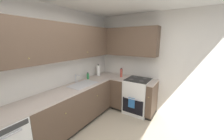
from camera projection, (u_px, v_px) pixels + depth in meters
The scene contains 14 objects.
wall_back at pixel (42, 73), 2.56m from camera, with size 4.23×0.05×2.61m, color silver.
wall_right at pixel (155, 65), 3.43m from camera, with size 0.05×3.31×2.61m, color silver.
lower_cabinets_back at pixel (74, 108), 2.94m from camera, with size 2.06×0.62×0.88m.
countertop_back at pixel (72, 89), 2.83m from camera, with size 3.27×0.60×0.04m, color #B7A89E.
lower_cabinets_right at pixel (129, 95), 3.65m from camera, with size 0.62×1.14×0.88m.
countertop_right at pixel (130, 79), 3.55m from camera, with size 0.60×1.14×0.03m.
oven_range at pixel (138, 96), 3.54m from camera, with size 0.68×0.62×1.07m.
upper_cabinets_back at pixel (58, 42), 2.56m from camera, with size 2.95×0.34×0.73m.
upper_cabinets_right at pixel (126, 42), 3.55m from camera, with size 0.32×1.69×0.73m.
sink at pixel (83, 86), 3.06m from camera, with size 0.65×0.40×0.10m.
faucet at pixel (76, 78), 3.13m from camera, with size 0.07×0.16×0.21m.
soap_bottle at pixel (88, 76), 3.47m from camera, with size 0.06×0.06×0.18m.
paper_towel_roll at pixel (98, 71), 3.80m from camera, with size 0.11×0.11×0.35m.
oil_bottle at pixel (121, 73), 3.65m from camera, with size 0.07×0.07×0.26m.
Camera 1 is at (-1.38, -0.85, 1.92)m, focal length 21.03 mm.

